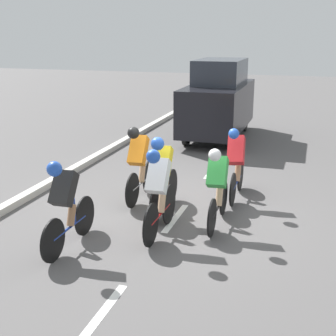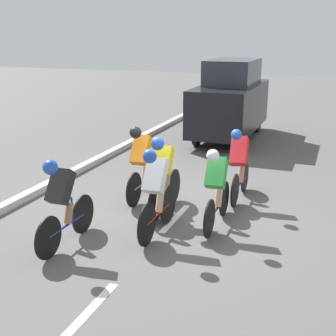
% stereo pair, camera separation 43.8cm
% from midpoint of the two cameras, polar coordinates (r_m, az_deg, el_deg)
% --- Properties ---
extents(ground_plane, '(60.00, 60.00, 0.00)m').
position_cam_midpoint_polar(ground_plane, '(8.89, 2.89, -5.53)').
color(ground_plane, '#565454').
extents(lane_stripe_near, '(0.12, 1.40, 0.01)m').
position_cam_midpoint_polar(lane_stripe_near, '(6.04, -7.58, -17.03)').
color(lane_stripe_near, white).
rests_on(lane_stripe_near, ground).
extents(lane_stripe_mid, '(0.12, 1.40, 0.01)m').
position_cam_midpoint_polar(lane_stripe_mid, '(8.66, 2.36, -6.13)').
color(lane_stripe_mid, white).
rests_on(lane_stripe_mid, ground).
extents(lane_stripe_far, '(0.12, 1.40, 0.01)m').
position_cam_midpoint_polar(lane_stripe_far, '(11.57, 7.30, -0.40)').
color(lane_stripe_far, white).
rests_on(lane_stripe_far, ground).
extents(curb, '(0.20, 25.83, 0.14)m').
position_cam_midpoint_polar(curb, '(10.02, -15.33, -3.13)').
color(curb, beige).
rests_on(curb, ground).
extents(cyclist_black, '(0.33, 1.69, 1.50)m').
position_cam_midpoint_polar(cyclist_black, '(7.40, -11.15, -3.86)').
color(cyclist_black, black).
rests_on(cyclist_black, ground).
extents(cyclist_red, '(0.37, 1.63, 1.52)m').
position_cam_midpoint_polar(cyclist_red, '(9.45, 10.02, 0.62)').
color(cyclist_red, black).
rests_on(cyclist_red, ground).
extents(cyclist_green, '(0.34, 1.68, 1.47)m').
position_cam_midpoint_polar(cyclist_green, '(8.07, 7.48, -2.18)').
color(cyclist_green, black).
rests_on(cyclist_green, ground).
extents(cyclist_orange, '(0.34, 1.64, 1.57)m').
position_cam_midpoint_polar(cyclist_orange, '(9.30, -1.91, 0.84)').
color(cyclist_orange, black).
rests_on(cyclist_orange, ground).
extents(cyclist_yellow, '(0.34, 1.67, 1.52)m').
position_cam_midpoint_polar(cyclist_yellow, '(8.61, 0.85, -0.56)').
color(cyclist_yellow, black).
rests_on(cyclist_yellow, ground).
extents(cyclist_white, '(0.33, 1.69, 1.55)m').
position_cam_midpoint_polar(cyclist_white, '(7.67, 0.17, -2.69)').
color(cyclist_white, black).
rests_on(cyclist_white, ground).
extents(support_car, '(1.70, 4.27, 2.47)m').
position_cam_midpoint_polar(support_car, '(15.04, 8.47, 8.13)').
color(support_car, black).
rests_on(support_car, ground).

